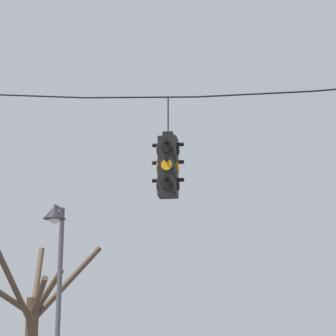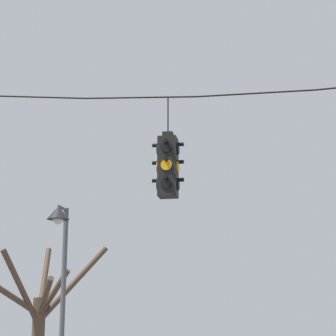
% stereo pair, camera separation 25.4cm
% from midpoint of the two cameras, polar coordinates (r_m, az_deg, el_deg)
% --- Properties ---
extents(span_wire, '(14.94, 0.03, 0.58)m').
position_cam_midpoint_polar(span_wire, '(12.20, 6.95, 7.22)').
color(span_wire, black).
extents(traffic_light_near_right_pole, '(0.58, 0.58, 1.90)m').
position_cam_midpoint_polar(traffic_light_near_right_pole, '(11.88, -0.61, 0.16)').
color(traffic_light_near_right_pole, black).
extents(street_lamp, '(0.53, 0.91, 4.91)m').
position_cam_midpoint_polar(street_lamp, '(15.60, -10.18, -7.27)').
color(street_lamp, '#515156').
rests_on(street_lamp, ground_plane).
extents(bare_tree, '(3.33, 3.33, 4.62)m').
position_cam_midpoint_polar(bare_tree, '(20.05, -12.10, -12.76)').
color(bare_tree, brown).
rests_on(bare_tree, ground_plane).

